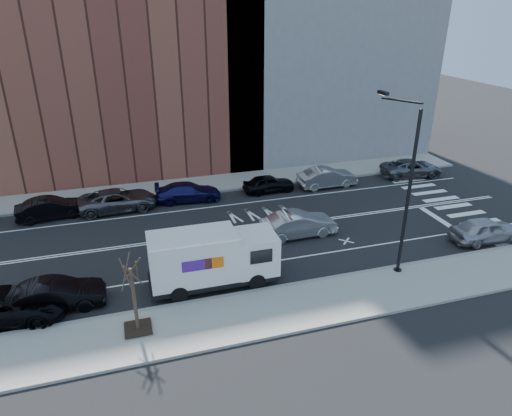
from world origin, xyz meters
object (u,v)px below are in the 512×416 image
fedex_van (212,258)px  far_parked_b (51,208)px  driving_sedan (298,224)px  near_parked_front (486,230)px

fedex_van → far_parked_b: 14.42m
driving_sedan → fedex_van: bearing=119.9°
fedex_van → far_parked_b: size_ratio=1.48×
driving_sedan → near_parked_front: driving_sedan is taller
far_parked_b → near_parked_front: bearing=-121.1°
fedex_van → near_parked_front: 17.22m
driving_sedan → near_parked_front: bearing=-112.0°
driving_sedan → near_parked_front: 11.59m
fedex_van → driving_sedan: (6.34, 3.89, -0.80)m
fedex_van → driving_sedan: fedex_van is taller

